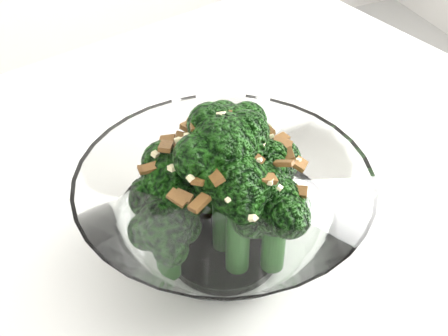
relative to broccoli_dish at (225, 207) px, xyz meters
name	(u,v)px	position (x,y,z in m)	size (l,w,h in m)	color
broccoli_dish	(225,207)	(0.00, 0.00, 0.00)	(0.25, 0.25, 0.15)	white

